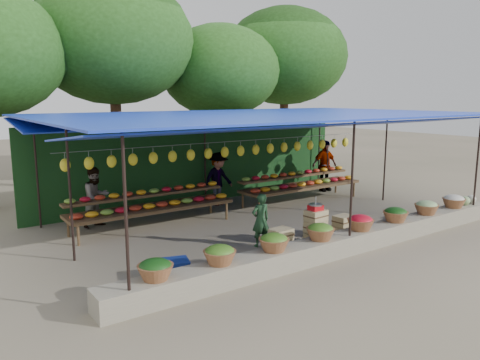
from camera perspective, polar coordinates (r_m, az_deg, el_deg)
ground at (r=12.15m, az=2.87°, el=-5.32°), size 60.00×60.00×0.00m
stone_curb at (r=10.17m, az=12.53°, el=-7.51°), size 10.60×0.55×0.40m
stall_canopy at (r=11.78m, az=2.79°, el=7.40°), size 10.80×6.60×2.82m
produce_baskets at (r=9.99m, az=12.22°, el=-5.63°), size 8.98×0.58×0.34m
netting_backdrop at (r=14.46m, az=-4.79°, el=2.22°), size 10.60×0.06×2.50m
tree_row at (r=17.21m, az=-8.59°, el=14.95°), size 16.51×5.50×7.12m
fruit_table_left at (r=11.88m, az=-10.73°, el=-2.83°), size 4.21×0.95×0.93m
fruit_table_right at (r=14.61m, az=7.40°, el=-0.30°), size 4.21×0.95×0.93m
crate_counter at (r=10.57m, az=9.08°, el=-6.08°), size 2.38×0.38×0.77m
weighing_scale at (r=10.44m, az=9.19°, el=-3.25°), size 0.30×0.30×0.32m
vendor_seated at (r=10.22m, az=2.53°, el=-4.90°), size 0.46×0.33×1.18m
customer_left at (r=12.22m, az=-17.13°, el=-2.01°), size 0.89×0.78×1.52m
customer_mid at (r=14.04m, az=-2.67°, el=0.14°), size 1.11×0.75×1.60m
customer_right at (r=16.41m, az=10.26°, el=1.73°), size 1.06×0.51×1.75m
blue_crate_front at (r=8.29m, az=-4.65°, el=-11.87°), size 0.47×0.34×0.28m
blue_crate_back at (r=8.67m, az=-8.20°, el=-10.71°), size 0.67×0.56×0.34m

